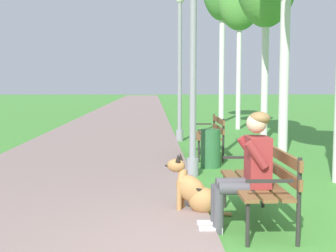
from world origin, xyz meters
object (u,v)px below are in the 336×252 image
(park_bench_near, at_px, (262,178))
(dog_shepherd, at_px, (195,192))
(lamp_post_near, at_px, (193,36))
(litter_bin, at_px, (210,148))
(lamp_post_mid, at_px, (180,65))
(birch_tree_fifth, at_px, (240,0))
(park_bench_mid, at_px, (210,132))
(person_seated_on_near_bench, at_px, (247,166))

(park_bench_near, bearing_deg, dog_shepherd, 146.34)
(lamp_post_near, bearing_deg, park_bench_near, -78.83)
(lamp_post_near, xyz_separation_m, litter_bin, (0.40, 0.77, -1.95))
(park_bench_near, height_order, dog_shepherd, park_bench_near)
(lamp_post_mid, bearing_deg, park_bench_near, -86.34)
(birch_tree_fifth, distance_m, litter_bin, 8.21)
(park_bench_mid, bearing_deg, litter_bin, -96.37)
(lamp_post_near, bearing_deg, litter_bin, 62.84)
(park_bench_mid, height_order, lamp_post_near, lamp_post_near)
(litter_bin, bearing_deg, lamp_post_near, -117.16)
(lamp_post_near, relative_size, lamp_post_mid, 1.13)
(lamp_post_near, relative_size, litter_bin, 6.35)
(park_bench_near, bearing_deg, lamp_post_mid, 93.66)
(dog_shepherd, relative_size, lamp_post_mid, 0.20)
(litter_bin, bearing_deg, birch_tree_fifth, 75.48)
(person_seated_on_near_bench, xyz_separation_m, birch_tree_fifth, (1.89, 10.62, 3.59))
(park_bench_near, height_order, park_bench_mid, same)
(birch_tree_fifth, bearing_deg, dog_shepherd, -103.39)
(park_bench_near, relative_size, lamp_post_mid, 0.38)
(person_seated_on_near_bench, distance_m, lamp_post_near, 3.30)
(park_bench_mid, relative_size, lamp_post_mid, 0.38)
(park_bench_near, xyz_separation_m, dog_shepherd, (-0.69, 0.46, -0.25))
(park_bench_mid, bearing_deg, park_bench_near, -90.11)
(lamp_post_near, height_order, lamp_post_mid, lamp_post_near)
(lamp_post_mid, bearing_deg, dog_shepherd, -91.86)
(park_bench_near, distance_m, lamp_post_mid, 7.51)
(dog_shepherd, xyz_separation_m, lamp_post_mid, (0.22, 6.87, 1.78))
(park_bench_near, xyz_separation_m, lamp_post_near, (-0.53, 2.67, 1.79))
(lamp_post_mid, height_order, birch_tree_fifth, birch_tree_fifth)
(dog_shepherd, height_order, lamp_post_near, lamp_post_near)
(birch_tree_fifth, bearing_deg, person_seated_on_near_bench, -100.08)
(dog_shepherd, relative_size, litter_bin, 1.14)
(person_seated_on_near_bench, bearing_deg, litter_bin, 88.78)
(park_bench_mid, xyz_separation_m, birch_tree_fifth, (1.67, 5.75, 3.76))
(lamp_post_mid, distance_m, birch_tree_fifth, 4.38)
(dog_shepherd, height_order, litter_bin, dog_shepherd)
(person_seated_on_near_bench, height_order, litter_bin, person_seated_on_near_bench)
(park_bench_mid, distance_m, birch_tree_fifth, 7.07)
(person_seated_on_near_bench, relative_size, lamp_post_near, 0.28)
(park_bench_near, bearing_deg, lamp_post_near, 101.17)
(park_bench_near, relative_size, birch_tree_fifth, 0.28)
(park_bench_near, xyz_separation_m, person_seated_on_near_bench, (-0.21, -0.19, 0.17))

